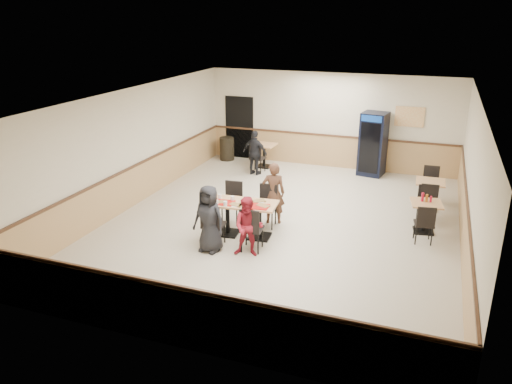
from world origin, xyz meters
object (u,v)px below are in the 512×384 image
at_px(main_table, 243,214).
at_px(diner_man_opposite, 273,193).
at_px(back_table, 264,152).
at_px(trash_bin, 227,149).
at_px(lone_diner, 255,153).
at_px(diner_woman_left, 209,219).
at_px(side_table_near, 425,212).
at_px(pepsi_cooler, 373,144).
at_px(side_table_far, 430,191).
at_px(diner_woman_right, 248,227).

relative_size(main_table, diner_man_opposite, 1.04).
height_order(back_table, trash_bin, trash_bin).
bearing_deg(lone_diner, diner_woman_left, 107.77).
height_order(lone_diner, back_table, lone_diner).
height_order(side_table_near, pepsi_cooler, pepsi_cooler).
xyz_separation_m(side_table_far, back_table, (-5.14, 2.03, 0.00)).
relative_size(main_table, pepsi_cooler, 0.80).
xyz_separation_m(diner_woman_right, trash_bin, (-3.22, 6.36, -0.25)).
height_order(side_table_near, back_table, back_table).
distance_m(side_table_far, back_table, 5.53).
xyz_separation_m(back_table, trash_bin, (-1.46, 0.35, -0.12)).
height_order(lone_diner, pepsi_cooler, pepsi_cooler).
xyz_separation_m(main_table, trash_bin, (-2.77, 5.50, -0.14)).
xyz_separation_m(diner_woman_right, side_table_near, (3.34, 2.47, -0.16)).
bearing_deg(side_table_far, diner_woman_right, -130.31).
relative_size(diner_woman_left, trash_bin, 1.88).
bearing_deg(diner_woman_left, side_table_near, 38.90).
height_order(diner_woman_right, pepsi_cooler, pepsi_cooler).
height_order(side_table_near, side_table_far, side_table_far).
distance_m(side_table_near, back_table, 6.21).
height_order(diner_man_opposite, pepsi_cooler, pepsi_cooler).
bearing_deg(main_table, side_table_far, 33.81).
bearing_deg(trash_bin, side_table_near, -30.62).
bearing_deg(diner_woman_right, trash_bin, 106.44).
xyz_separation_m(diner_woman_left, diner_man_opposite, (0.78, 1.88, 0.02)).
distance_m(diner_woman_left, back_table, 6.16).
relative_size(diner_man_opposite, trash_bin, 1.93).
xyz_separation_m(diner_woman_left, pepsi_cooler, (2.44, 6.48, 0.24)).
xyz_separation_m(side_table_near, side_table_far, (0.03, 1.51, 0.02)).
distance_m(diner_man_opposite, trash_bin, 5.56).
bearing_deg(diner_woman_right, diner_woman_left, 174.92).
bearing_deg(main_table, diner_man_opposite, 62.10).
relative_size(diner_woman_left, side_table_near, 1.87).
distance_m(lone_diner, trash_bin, 1.92).
height_order(diner_woman_left, side_table_far, diner_woman_left).
bearing_deg(back_table, pepsi_cooler, 6.66).
xyz_separation_m(side_table_near, pepsi_cooler, (-1.74, 3.93, 0.49)).
relative_size(diner_woman_right, pepsi_cooler, 0.66).
distance_m(diner_woman_left, side_table_near, 4.91).
distance_m(diner_woman_left, lone_diner, 5.32).
bearing_deg(diner_woman_left, diner_man_opposite, 74.97).
bearing_deg(lone_diner, diner_man_opposite, 124.69).
relative_size(lone_diner, pepsi_cooler, 0.71).
height_order(side_table_far, back_table, back_table).
height_order(diner_woman_right, lone_diner, lone_diner).
xyz_separation_m(lone_diner, side_table_near, (5.11, -2.68, -0.21)).
xyz_separation_m(main_table, side_table_near, (3.80, 1.61, -0.05)).
distance_m(main_table, side_table_near, 4.13).
relative_size(main_table, side_table_far, 2.06).
bearing_deg(main_table, trash_bin, 111.38).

